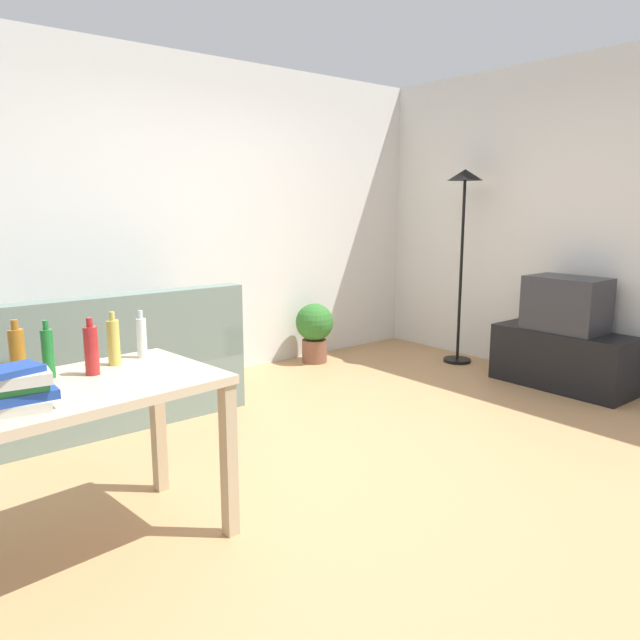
% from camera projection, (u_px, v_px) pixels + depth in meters
% --- Properties ---
extents(ground_plane, '(5.20, 4.40, 0.02)m').
position_uv_depth(ground_plane, '(360.00, 457.00, 3.64)').
color(ground_plane, tan).
extents(wall_rear, '(5.20, 0.10, 2.70)m').
position_uv_depth(wall_rear, '(182.00, 222.00, 5.06)').
color(wall_rear, silver).
rests_on(wall_rear, ground_plane).
extents(wall_right, '(0.10, 4.40, 2.70)m').
position_uv_depth(wall_right, '(591.00, 222.00, 5.01)').
color(wall_right, silver).
rests_on(wall_right, ground_plane).
extents(couch, '(1.70, 0.84, 0.92)m').
position_uv_depth(couch, '(114.00, 376.00, 4.24)').
color(couch, slate).
rests_on(couch, ground_plane).
extents(tv_stand, '(0.44, 1.10, 0.48)m').
position_uv_depth(tv_stand, '(562.00, 359.00, 4.97)').
color(tv_stand, black).
rests_on(tv_stand, ground_plane).
extents(tv, '(0.41, 0.60, 0.44)m').
position_uv_depth(tv, '(567.00, 304.00, 4.89)').
color(tv, '#2D2D33').
rests_on(tv, tv_stand).
extents(torchiere_lamp, '(0.32, 0.32, 1.81)m').
position_uv_depth(torchiere_lamp, '(464.00, 213.00, 5.56)').
color(torchiere_lamp, black).
rests_on(torchiere_lamp, ground_plane).
extents(desk, '(1.26, 0.81, 0.76)m').
position_uv_depth(desk, '(72.00, 412.00, 2.49)').
color(desk, '#C6B28E').
rests_on(desk, ground_plane).
extents(potted_plant, '(0.36, 0.36, 0.57)m').
position_uv_depth(potted_plant, '(314.00, 328.00, 5.76)').
color(potted_plant, brown).
rests_on(potted_plant, ground_plane).
extents(bottle_amber, '(0.06, 0.06, 0.28)m').
position_uv_depth(bottle_amber, '(18.00, 357.00, 2.44)').
color(bottle_amber, '#9E6019').
rests_on(bottle_amber, desk).
extents(bottle_green, '(0.05, 0.05, 0.25)m').
position_uv_depth(bottle_green, '(48.00, 353.00, 2.57)').
color(bottle_green, '#1E722D').
rests_on(bottle_green, desk).
extents(bottle_red, '(0.06, 0.06, 0.25)m').
position_uv_depth(bottle_red, '(91.00, 350.00, 2.62)').
color(bottle_red, '#AD2323').
rests_on(bottle_red, desk).
extents(bottle_squat, '(0.06, 0.06, 0.25)m').
position_uv_depth(bottle_squat, '(114.00, 342.00, 2.78)').
color(bottle_squat, '#BCB24C').
rests_on(bottle_squat, desk).
extents(bottle_clear, '(0.05, 0.05, 0.23)m').
position_uv_depth(bottle_clear, '(142.00, 337.00, 2.92)').
color(bottle_clear, silver).
rests_on(bottle_clear, desk).
extents(book_stack, '(0.26, 0.19, 0.17)m').
position_uv_depth(book_stack, '(18.00, 390.00, 2.16)').
color(book_stack, beige).
rests_on(book_stack, desk).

